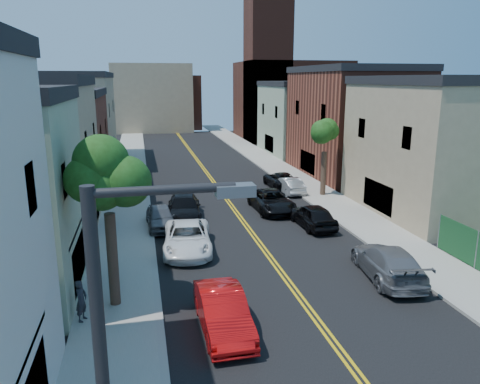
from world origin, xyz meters
TOP-DOWN VIEW (x-y plane):
  - sidewalk_left at (-7.90, 40.00)m, footprint 3.20×100.00m
  - sidewalk_right at (7.90, 40.00)m, footprint 3.20×100.00m
  - curb_left at (-6.15, 40.00)m, footprint 0.30×100.00m
  - curb_right at (6.15, 40.00)m, footprint 0.30×100.00m
  - bldg_left_tan_near at (-14.00, 25.00)m, footprint 9.00×10.00m
  - bldg_left_brick at (-14.00, 36.00)m, footprint 9.00×12.00m
  - bldg_left_tan_far at (-14.00, 50.00)m, footprint 9.00×16.00m
  - bldg_right_tan at (14.00, 24.00)m, footprint 9.00×12.00m
  - bldg_right_brick at (14.00, 38.00)m, footprint 9.00×14.00m
  - bldg_right_palegrn at (14.00, 52.00)m, footprint 9.00×12.00m
  - church at (16.33, 67.07)m, footprint 16.20×14.20m
  - backdrop_left at (-4.00, 82.00)m, footprint 14.00×8.00m
  - backdrop_center at (0.00, 86.00)m, footprint 10.00×8.00m
  - tree_left_mid at (-7.88, 14.01)m, footprint 5.20×5.20m
  - tree_right_far at (7.92, 30.01)m, footprint 4.40×4.40m
  - red_sedan at (-3.80, 11.15)m, footprint 1.75×4.81m
  - white_pickup at (-4.24, 19.88)m, footprint 3.07×5.78m
  - grey_car_left at (-5.50, 24.34)m, footprint 1.91×4.39m
  - black_car_left at (-3.80, 26.17)m, footprint 2.61×5.59m
  - grey_car_right at (4.82, 14.24)m, footprint 2.95×5.76m
  - black_car_right at (4.16, 22.47)m, footprint 2.04×4.64m
  - silver_car_right at (5.50, 31.63)m, footprint 1.80×4.28m
  - dark_car_right_far at (5.50, 33.78)m, footprint 2.36×5.00m
  - black_suv_lane at (2.59, 26.70)m, footprint 2.62×5.48m
  - pedestrian_left at (-9.10, 12.81)m, footprint 0.59×0.71m

SIDE VIEW (x-z plane):
  - sidewalk_left at x=-7.90m, z-range 0.00..0.15m
  - sidewalk_right at x=7.90m, z-range 0.00..0.15m
  - curb_left at x=-6.15m, z-range 0.00..0.15m
  - curb_right at x=6.15m, z-range 0.00..0.15m
  - silver_car_right at x=5.50m, z-range 0.00..1.38m
  - dark_car_right_far at x=5.50m, z-range 0.00..1.38m
  - grey_car_left at x=-5.50m, z-range 0.00..1.47m
  - black_suv_lane at x=2.59m, z-range 0.00..1.51m
  - white_pickup at x=-4.24m, z-range 0.00..1.55m
  - black_car_right at x=4.16m, z-range 0.00..1.56m
  - red_sedan at x=-3.80m, z-range 0.00..1.57m
  - black_car_left at x=-3.80m, z-range 0.00..1.58m
  - grey_car_right at x=4.82m, z-range 0.00..1.60m
  - pedestrian_left at x=-9.10m, z-range 0.15..1.82m
  - bldg_left_brick at x=-14.00m, z-range 0.00..8.00m
  - bldg_right_palegrn at x=14.00m, z-range 0.00..8.50m
  - bldg_left_tan_near at x=-14.00m, z-range 0.00..9.00m
  - bldg_right_tan at x=14.00m, z-range 0.00..9.00m
  - bldg_left_tan_far at x=-14.00m, z-range 0.00..9.50m
  - bldg_right_brick at x=14.00m, z-range 0.00..10.00m
  - backdrop_center at x=0.00m, z-range 0.00..10.00m
  - tree_right_far at x=7.92m, z-range 1.74..9.77m
  - backdrop_left at x=-4.00m, z-range 0.00..12.00m
  - tree_left_mid at x=-7.88m, z-range 1.94..11.23m
  - church at x=16.33m, z-range -4.06..18.54m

